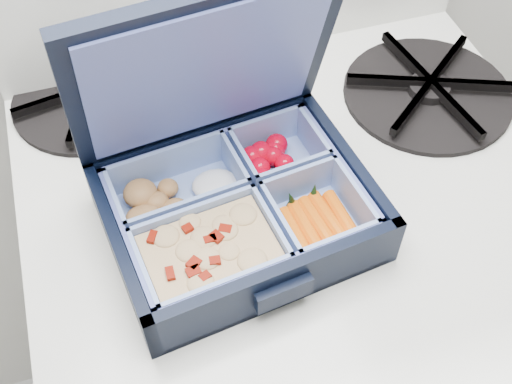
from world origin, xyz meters
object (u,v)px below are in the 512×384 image
object	(u,v)px
bento_box	(238,211)
burner_grate	(429,86)
stove	(287,361)
fork	(215,134)

from	to	relation	value
bento_box	burner_grate	xyz separation A→B (m)	(0.27, 0.12, -0.02)
stove	fork	distance (m)	0.45
bento_box	fork	distance (m)	0.13
stove	bento_box	size ratio (longest dim) A/B	3.51
stove	burner_grate	bearing A→B (deg)	25.47
bento_box	burner_grate	world-z (taller)	bento_box
burner_grate	fork	bearing A→B (deg)	177.31
bento_box	burner_grate	bearing A→B (deg)	16.89
burner_grate	fork	world-z (taller)	burner_grate
burner_grate	bento_box	bearing A→B (deg)	-156.28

